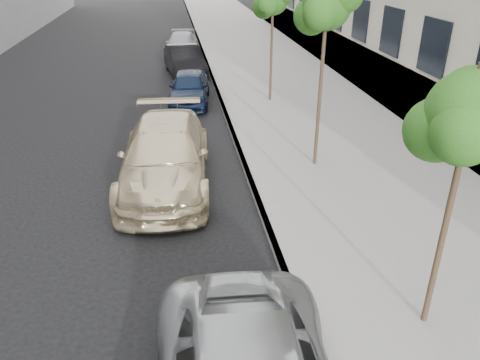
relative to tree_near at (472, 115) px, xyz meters
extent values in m
cube|color=gray|center=(1.07, 22.50, -3.71)|extent=(6.40, 72.00, 0.14)
cube|color=#9E9B93|center=(-2.05, 22.50, -3.71)|extent=(0.15, 72.00, 0.14)
cylinder|color=#38281C|center=(-0.03, 0.00, -1.47)|extent=(0.10, 0.10, 4.35)
sphere|color=#155315|center=(-0.03, 0.00, 0.00)|extent=(1.25, 1.25, 1.25)
sphere|color=#155315|center=(-0.33, 0.25, -0.30)|extent=(0.94, 0.94, 0.94)
cylinder|color=#38281C|center=(-0.03, 6.50, -1.11)|extent=(0.10, 0.10, 5.08)
sphere|color=#155315|center=(-0.03, 6.50, 0.73)|extent=(1.27, 1.27, 1.27)
sphere|color=#155315|center=(-0.33, 6.75, 0.43)|extent=(0.95, 0.95, 0.95)
cylinder|color=#38281C|center=(-0.03, 13.00, -1.34)|extent=(0.10, 0.10, 4.61)
sphere|color=#155315|center=(-0.33, 13.25, -0.03)|extent=(0.89, 0.89, 0.89)
imported|color=beige|center=(-4.32, 6.13, -2.96)|extent=(2.67, 5.80, 1.64)
imported|color=black|center=(-3.33, 13.44, -3.13)|extent=(1.97, 4.01, 1.32)
imported|color=black|center=(-3.33, 18.18, -3.06)|extent=(2.14, 4.58, 1.45)
imported|color=gray|center=(-3.33, 23.17, -3.15)|extent=(2.26, 4.55, 1.27)
camera|label=1|loc=(-4.00, -5.55, 2.03)|focal=35.00mm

